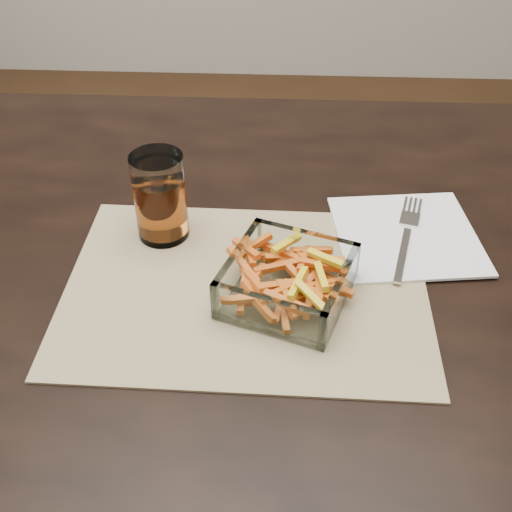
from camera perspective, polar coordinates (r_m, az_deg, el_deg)
The scene contains 6 objects.
dining_table at distance 0.92m, azimuth -0.88°, elevation -3.53°, with size 1.60×0.90×0.75m.
placemat at distance 0.80m, azimuth -0.90°, elevation -2.83°, with size 0.45×0.33×0.00m, color tan.
glass_bowl at distance 0.77m, azimuth 2.82°, elevation -2.45°, with size 0.18×0.18×0.05m.
tumbler at distance 0.86m, azimuth -8.50°, elevation 4.98°, with size 0.07×0.07×0.12m.
napkin at distance 0.90m, azimuth 13.23°, elevation 1.83°, with size 0.19×0.19×0.00m, color white.
fork at distance 0.90m, azimuth 13.25°, elevation 1.92°, with size 0.06×0.19×0.00m.
Camera 1 is at (0.05, -0.67, 1.29)m, focal length 45.00 mm.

